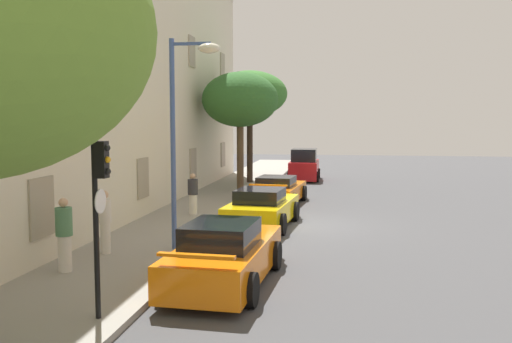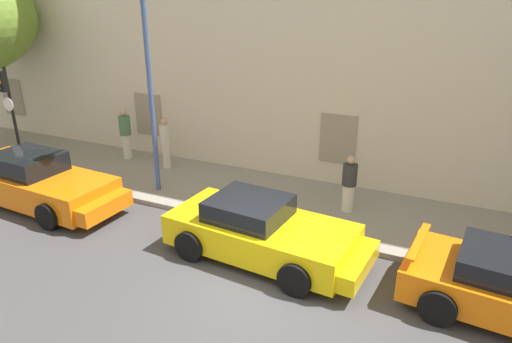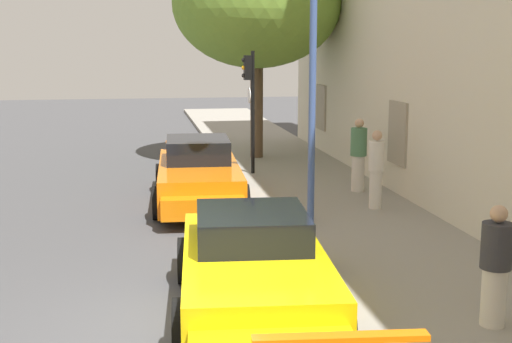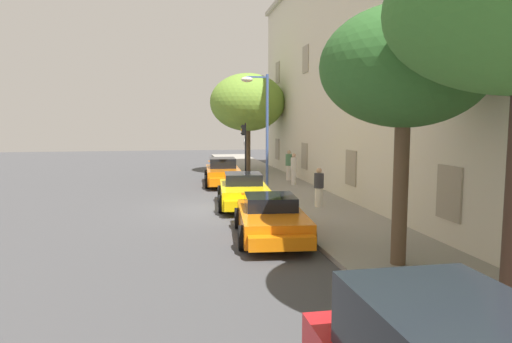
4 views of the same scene
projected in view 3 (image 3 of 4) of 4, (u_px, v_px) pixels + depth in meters
name	position (u px, v px, depth m)	size (l,w,h in m)	color
ground_plane	(165.00, 332.00, 9.02)	(80.00, 80.00, 0.00)	#444447
sidewalk	(459.00, 307.00, 9.69)	(60.00, 3.53, 0.14)	gray
sportscar_red_lead	(199.00, 177.00, 16.06)	(5.12, 2.25, 1.49)	orange
sportscar_yellow_flank	(255.00, 273.00, 9.43)	(4.76, 2.42, 1.38)	yellow
tree_far_end	(257.00, 4.00, 21.28)	(5.19, 5.19, 6.76)	brown
traffic_light	(250.00, 91.00, 18.95)	(0.44, 0.36, 3.36)	black
street_lamp	(292.00, 19.00, 13.31)	(0.44, 1.42, 5.83)	#3F5999
pedestrian_admiring	(376.00, 169.00, 15.05)	(0.35, 0.35, 1.72)	silver
pedestrian_strolling	(496.00, 266.00, 8.75)	(0.48, 0.48, 1.58)	silver
pedestrian_bystander	(358.00, 155.00, 16.87)	(0.52, 0.52, 1.78)	silver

